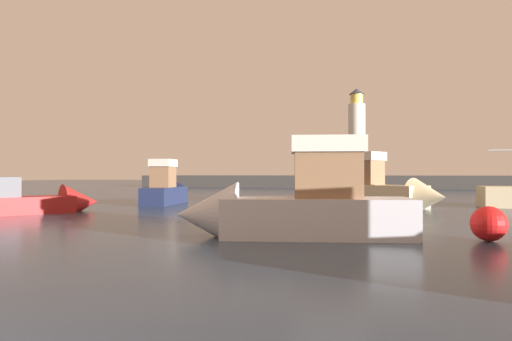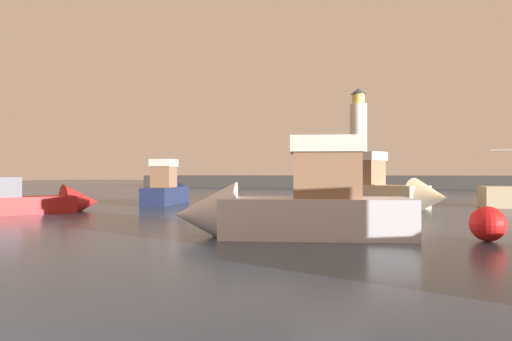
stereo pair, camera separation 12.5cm
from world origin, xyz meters
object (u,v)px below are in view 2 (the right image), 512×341
(lighthouse, at_px, (358,134))
(motorboat_1, at_px, (385,190))
(motorboat_4, at_px, (168,190))
(motorboat_0, at_px, (40,202))
(mooring_buoy, at_px, (488,224))
(motorboat_3, at_px, (286,206))

(lighthouse, xyz_separation_m, motorboat_1, (4.63, -40.29, -6.92))
(motorboat_4, bearing_deg, motorboat_1, 3.26)
(motorboat_0, relative_size, mooring_buoy, 6.38)
(mooring_buoy, bearing_deg, motorboat_4, 142.76)
(lighthouse, bearing_deg, motorboat_1, -83.44)
(motorboat_3, xyz_separation_m, motorboat_4, (-11.61, 14.16, -0.04))
(lighthouse, distance_m, motorboat_0, 52.06)
(lighthouse, relative_size, motorboat_0, 1.91)
(motorboat_1, distance_m, mooring_buoy, 14.60)
(motorboat_1, relative_size, motorboat_3, 1.01)
(motorboat_0, bearing_deg, mooring_buoy, -12.52)
(motorboat_0, relative_size, motorboat_3, 0.86)
(motorboat_0, relative_size, motorboat_4, 1.02)
(lighthouse, relative_size, motorboat_3, 1.64)
(mooring_buoy, bearing_deg, motorboat_0, 167.48)
(motorboat_0, xyz_separation_m, motorboat_1, (17.21, 9.68, 0.44))
(mooring_buoy, bearing_deg, lighthouse, 98.23)
(motorboat_1, bearing_deg, lighthouse, 96.56)
(motorboat_1, bearing_deg, mooring_buoy, -77.11)
(motorboat_4, bearing_deg, mooring_buoy, -37.24)
(motorboat_4, bearing_deg, motorboat_3, -50.64)
(motorboat_1, relative_size, motorboat_4, 1.20)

